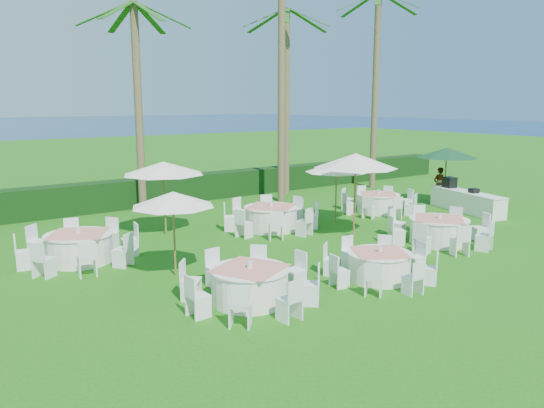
# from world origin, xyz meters

# --- Properties ---
(ground) EXTENTS (120.00, 120.00, 0.00)m
(ground) POSITION_xyz_m (0.00, 0.00, 0.00)
(ground) COLOR #206210
(ground) RESTS_ON ground
(hedge) EXTENTS (34.00, 1.00, 1.20)m
(hedge) POSITION_xyz_m (0.00, 12.00, 0.60)
(hedge) COLOR black
(hedge) RESTS_ON ground
(banquet_table_a) EXTENTS (3.15, 3.15, 0.95)m
(banquet_table_a) POSITION_xyz_m (-4.17, -0.19, 0.42)
(banquet_table_a) COLOR white
(banquet_table_a) RESTS_ON ground
(banquet_table_b) EXTENTS (2.86, 2.86, 0.87)m
(banquet_table_b) POSITION_xyz_m (-0.64, -0.81, 0.38)
(banquet_table_b) COLOR white
(banquet_table_b) RESTS_ON ground
(banquet_table_c) EXTENTS (3.22, 3.22, 0.98)m
(banquet_table_c) POSITION_xyz_m (3.52, 0.54, 0.43)
(banquet_table_c) COLOR white
(banquet_table_c) RESTS_ON ground
(banquet_table_d) EXTENTS (3.30, 3.30, 0.99)m
(banquet_table_d) POSITION_xyz_m (-6.40, 5.18, 0.43)
(banquet_table_d) COLOR white
(banquet_table_d) RESTS_ON ground
(banquet_table_e) EXTENTS (3.32, 3.32, 1.00)m
(banquet_table_e) POSITION_xyz_m (0.26, 5.20, 0.44)
(banquet_table_e) COLOR white
(banquet_table_e) RESTS_ON ground
(banquet_table_f) EXTENTS (3.02, 3.02, 0.93)m
(banquet_table_f) POSITION_xyz_m (5.58, 5.08, 0.41)
(banquet_table_f) COLOR white
(banquet_table_f) RESTS_ON ground
(umbrella_a) EXTENTS (2.15, 2.15, 2.22)m
(umbrella_a) POSITION_xyz_m (-4.73, 2.48, 2.02)
(umbrella_a) COLOR brown
(umbrella_a) RESTS_ON ground
(umbrella_b) EXTENTS (2.74, 2.74, 2.81)m
(umbrella_b) POSITION_xyz_m (1.91, 2.73, 2.56)
(umbrella_b) COLOR brown
(umbrella_b) RESTS_ON ground
(umbrella_c) EXTENTS (2.74, 2.74, 2.50)m
(umbrella_c) POSITION_xyz_m (-3.07, 6.72, 2.28)
(umbrella_c) COLOR brown
(umbrella_c) RESTS_ON ground
(umbrella_d) EXTENTS (2.34, 2.34, 2.30)m
(umbrella_d) POSITION_xyz_m (2.87, 4.69, 2.10)
(umbrella_d) COLOR brown
(umbrella_d) RESTS_ON ground
(umbrella_green) EXTENTS (2.63, 2.63, 2.51)m
(umbrella_green) POSITION_xyz_m (9.23, 4.59, 2.29)
(umbrella_green) COLOR brown
(umbrella_green) RESTS_ON ground
(buffet_table) EXTENTS (1.63, 3.76, 1.31)m
(buffet_table) POSITION_xyz_m (8.59, 3.04, 0.46)
(buffet_table) COLOR white
(buffet_table) RESTS_ON ground
(staff_person) EXTENTS (0.64, 0.50, 1.57)m
(staff_person) POSITION_xyz_m (9.59, 5.15, 0.78)
(staff_person) COLOR gray
(staff_person) RESTS_ON ground
(palm_b) EXTENTS (4.12, 4.40, 8.33)m
(palm_b) POSITION_xyz_m (-2.14, 11.03, 4.61)
(palm_b) COLOR brown
(palm_b) RESTS_ON ground
(palm_c) EXTENTS (4.40, 4.12, 12.03)m
(palm_c) POSITION_xyz_m (3.82, 9.40, 6.50)
(palm_c) COLOR brown
(palm_c) RESTS_ON ground
(palm_d) EXTENTS (4.39, 4.18, 8.79)m
(palm_d) POSITION_xyz_m (5.30, 10.98, 4.85)
(palm_d) COLOR brown
(palm_d) RESTS_ON ground
(palm_e) EXTENTS (4.28, 4.35, 9.86)m
(palm_e) POSITION_xyz_m (10.17, 9.83, 5.40)
(palm_e) COLOR brown
(palm_e) RESTS_ON ground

